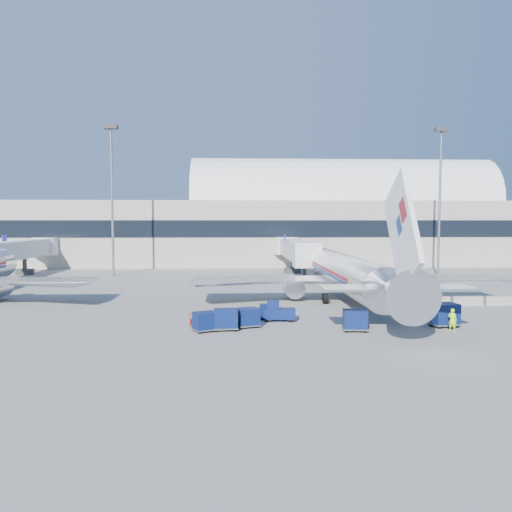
{
  "coord_description": "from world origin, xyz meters",
  "views": [
    {
      "loc": [
        -1.83,
        -45.94,
        8.32
      ],
      "look_at": [
        0.51,
        6.0,
        4.69
      ],
      "focal_mm": 35.0,
      "sensor_mm": 36.0,
      "label": 1
    }
  ],
  "objects_px": {
    "tug_left": "(265,312)",
    "ramp_worker": "(452,320)",
    "airliner_main": "(349,274)",
    "jetbridge_near": "(294,250)",
    "cart_solo_far": "(444,314)",
    "barrier_mid": "(467,301)",
    "cart_train_c": "(205,321)",
    "cart_open_red": "(204,323)",
    "barrier_near": "(434,301)",
    "cart_train_a": "(248,317)",
    "mast_east": "(440,179)",
    "barrier_far": "(500,301)",
    "cart_solo_near": "(355,320)",
    "mast_west": "(112,178)",
    "tug_right": "(421,309)",
    "cart_train_b": "(226,319)",
    "jetbridge_mid": "(18,250)",
    "tug_lead": "(279,312)"
  },
  "relations": [
    {
      "from": "mast_west",
      "to": "mast_east",
      "type": "xyz_separation_m",
      "value": [
        50.0,
        0.0,
        0.0
      ]
    },
    {
      "from": "mast_west",
      "to": "jetbridge_near",
      "type": "bearing_deg",
      "value": 1.68
    },
    {
      "from": "jetbridge_mid",
      "to": "cart_open_red",
      "type": "distance_m",
      "value": 48.9
    },
    {
      "from": "tug_left",
      "to": "cart_train_c",
      "type": "xyz_separation_m",
      "value": [
        -4.81,
        -4.87,
        0.2
      ]
    },
    {
      "from": "cart_train_a",
      "to": "ramp_worker",
      "type": "xyz_separation_m",
      "value": [
        15.45,
        -2.01,
        0.06
      ]
    },
    {
      "from": "mast_west",
      "to": "cart_train_b",
      "type": "bearing_deg",
      "value": -65.39
    },
    {
      "from": "barrier_near",
      "to": "cart_train_a",
      "type": "distance_m",
      "value": 20.94
    },
    {
      "from": "airliner_main",
      "to": "cart_solo_far",
      "type": "xyz_separation_m",
      "value": [
        4.74,
        -12.28,
        -1.93
      ]
    },
    {
      "from": "mast_east",
      "to": "cart_train_a",
      "type": "distance_m",
      "value": 50.34
    },
    {
      "from": "tug_lead",
      "to": "tug_right",
      "type": "xyz_separation_m",
      "value": [
        12.57,
        1.34,
        -0.12
      ]
    },
    {
      "from": "tug_left",
      "to": "mast_west",
      "type": "bearing_deg",
      "value": 24.28
    },
    {
      "from": "tug_left",
      "to": "cart_train_b",
      "type": "relative_size",
      "value": 1.08
    },
    {
      "from": "tug_right",
      "to": "cart_train_b",
      "type": "relative_size",
      "value": 1.18
    },
    {
      "from": "barrier_far",
      "to": "barrier_mid",
      "type": "bearing_deg",
      "value": 180.0
    },
    {
      "from": "mast_west",
      "to": "tug_left",
      "type": "height_order",
      "value": "mast_west"
    },
    {
      "from": "tug_lead",
      "to": "tug_left",
      "type": "height_order",
      "value": "tug_lead"
    },
    {
      "from": "tug_left",
      "to": "cart_solo_near",
      "type": "xyz_separation_m",
      "value": [
        6.54,
        -5.21,
        0.27
      ]
    },
    {
      "from": "barrier_mid",
      "to": "jetbridge_near",
      "type": "bearing_deg",
      "value": 115.44
    },
    {
      "from": "jetbridge_near",
      "to": "cart_solo_near",
      "type": "xyz_separation_m",
      "value": [
        -0.26,
        -39.85,
        -3.06
      ]
    },
    {
      "from": "tug_right",
      "to": "barrier_far",
      "type": "bearing_deg",
      "value": 75.2
    },
    {
      "from": "barrier_far",
      "to": "cart_solo_near",
      "type": "bearing_deg",
      "value": -147.39
    },
    {
      "from": "cart_train_b",
      "to": "cart_solo_far",
      "type": "bearing_deg",
      "value": -2.81
    },
    {
      "from": "jetbridge_near",
      "to": "barrier_mid",
      "type": "relative_size",
      "value": 9.17
    },
    {
      "from": "jetbridge_mid",
      "to": "barrier_near",
      "type": "xyz_separation_m",
      "value": [
        52.4,
        -28.81,
        -3.48
      ]
    },
    {
      "from": "mast_east",
      "to": "tug_left",
      "type": "relative_size",
      "value": 10.66
    },
    {
      "from": "airliner_main",
      "to": "tug_right",
      "type": "xyz_separation_m",
      "value": [
        4.49,
        -8.04,
        -2.28
      ]
    },
    {
      "from": "ramp_worker",
      "to": "cart_train_b",
      "type": "bearing_deg",
      "value": 39.94
    },
    {
      "from": "jetbridge_near",
      "to": "ramp_worker",
      "type": "relative_size",
      "value": 15.8
    },
    {
      "from": "barrier_far",
      "to": "cart_train_b",
      "type": "xyz_separation_m",
      "value": [
        -27.05,
        -10.31,
        0.42
      ]
    },
    {
      "from": "tug_left",
      "to": "ramp_worker",
      "type": "relative_size",
      "value": 1.22
    },
    {
      "from": "airliner_main",
      "to": "tug_left",
      "type": "bearing_deg",
      "value": -137.81
    },
    {
      "from": "airliner_main",
      "to": "jetbridge_near",
      "type": "xyz_separation_m",
      "value": [
        -2.4,
        26.3,
        1.0
      ]
    },
    {
      "from": "barrier_far",
      "to": "cart_train_a",
      "type": "bearing_deg",
      "value": -159.76
    },
    {
      "from": "airliner_main",
      "to": "cart_train_a",
      "type": "height_order",
      "value": "airliner_main"
    },
    {
      "from": "mast_east",
      "to": "cart_solo_far",
      "type": "height_order",
      "value": "mast_east"
    },
    {
      "from": "airliner_main",
      "to": "mast_east",
      "type": "relative_size",
      "value": 1.65
    },
    {
      "from": "barrier_near",
      "to": "ramp_worker",
      "type": "bearing_deg",
      "value": -106.12
    },
    {
      "from": "tug_left",
      "to": "cart_train_a",
      "type": "distance_m",
      "value": 3.83
    },
    {
      "from": "barrier_near",
      "to": "tug_right",
      "type": "distance_m",
      "value": 6.55
    },
    {
      "from": "barrier_mid",
      "to": "cart_solo_far",
      "type": "height_order",
      "value": "cart_solo_far"
    },
    {
      "from": "ramp_worker",
      "to": "barrier_mid",
      "type": "bearing_deg",
      "value": -76.71
    },
    {
      "from": "cart_solo_far",
      "to": "ramp_worker",
      "type": "height_order",
      "value": "cart_solo_far"
    },
    {
      "from": "cart_train_b",
      "to": "cart_solo_near",
      "type": "height_order",
      "value": "cart_train_b"
    },
    {
      "from": "tug_right",
      "to": "ramp_worker",
      "type": "relative_size",
      "value": 1.33
    },
    {
      "from": "airliner_main",
      "to": "tug_right",
      "type": "bearing_deg",
      "value": -60.82
    },
    {
      "from": "barrier_mid",
      "to": "tug_right",
      "type": "relative_size",
      "value": 1.29
    },
    {
      "from": "cart_train_a",
      "to": "cart_train_b",
      "type": "xyz_separation_m",
      "value": [
        -1.71,
        -0.97,
        0.06
      ]
    },
    {
      "from": "barrier_mid",
      "to": "cart_train_a",
      "type": "height_order",
      "value": "cart_train_a"
    },
    {
      "from": "jetbridge_mid",
      "to": "cart_solo_far",
      "type": "distance_m",
      "value": 62.55
    },
    {
      "from": "cart_train_c",
      "to": "cart_open_red",
      "type": "relative_size",
      "value": 0.9
    }
  ]
}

